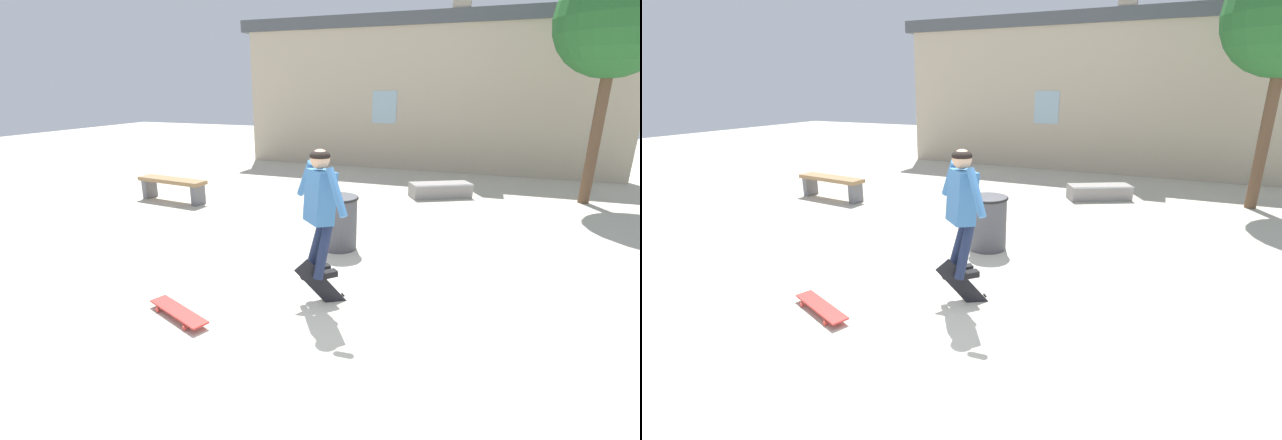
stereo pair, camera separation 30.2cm
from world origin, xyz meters
The scene contains 9 objects.
ground_plane centered at (0.00, 0.00, 0.00)m, with size 40.00×40.00×0.00m, color beige.
building_backdrop centered at (0.01, 8.98, 2.20)m, with size 11.04×0.52×5.27m.
tree_right centered at (3.85, 6.37, 3.55)m, with size 2.20×2.20×4.67m.
park_bench centered at (-4.31, 3.48, 0.35)m, with size 1.63×0.52×0.49m.
skate_ledge centered at (0.97, 5.82, 0.16)m, with size 1.37×1.03×0.31m.
trash_bin centered at (-0.17, 2.09, 0.42)m, with size 0.59×0.59×0.80m.
skater centered at (0.14, 0.45, 1.15)m, with size 0.86×0.81×1.43m.
skateboard_flipping centered at (0.21, 0.39, 0.17)m, with size 0.58×0.36×0.73m.
skateboard_resting centered at (-1.12, -0.46, 0.07)m, with size 0.88×0.49×0.08m.
Camera 1 is at (1.69, -3.70, 2.35)m, focal length 24.00 mm.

